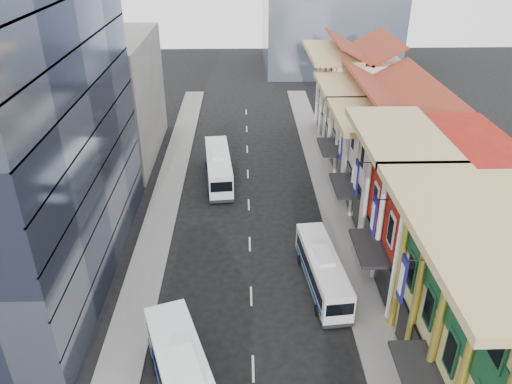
{
  "coord_description": "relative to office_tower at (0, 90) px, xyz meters",
  "views": [
    {
      "loc": [
        -0.41,
        -14.58,
        25.01
      ],
      "look_at": [
        0.56,
        22.22,
        5.11
      ],
      "focal_mm": 35.0,
      "sensor_mm": 36.0,
      "label": 1
    }
  ],
  "objects": [
    {
      "name": "sidewalk_right",
      "position": [
        25.5,
        3.0,
        -14.93
      ],
      "size": [
        3.0,
        90.0,
        0.15
      ],
      "primitive_type": "cube",
      "color": "slate",
      "rests_on": "ground"
    },
    {
      "name": "sidewalk_left",
      "position": [
        8.5,
        3.0,
        -14.93
      ],
      "size": [
        3.0,
        90.0,
        0.15
      ],
      "primitive_type": "cube",
      "color": "slate",
      "rests_on": "ground"
    },
    {
      "name": "shophouse_red",
      "position": [
        31.0,
        -2.0,
        -9.0
      ],
      "size": [
        8.0,
        10.0,
        12.0
      ],
      "primitive_type": "cube",
      "color": "maroon",
      "rests_on": "ground"
    },
    {
      "name": "shophouse_cream_near",
      "position": [
        31.0,
        7.5,
        -10.0
      ],
      "size": [
        8.0,
        9.0,
        10.0
      ],
      "primitive_type": "cube",
      "color": "silver",
      "rests_on": "ground"
    },
    {
      "name": "shophouse_cream_mid",
      "position": [
        31.0,
        16.5,
        -10.0
      ],
      "size": [
        8.0,
        9.0,
        10.0
      ],
      "primitive_type": "cube",
      "color": "silver",
      "rests_on": "ground"
    },
    {
      "name": "shophouse_cream_far",
      "position": [
        31.0,
        27.0,
        -9.5
      ],
      "size": [
        8.0,
        12.0,
        11.0
      ],
      "primitive_type": "cube",
      "color": "silver",
      "rests_on": "ground"
    },
    {
      "name": "office_tower",
      "position": [
        0.0,
        0.0,
        0.0
      ],
      "size": [
        12.0,
        26.0,
        30.0
      ],
      "primitive_type": "cube",
      "color": "#374058",
      "rests_on": "ground"
    },
    {
      "name": "office_block_far",
      "position": [
        1.0,
        23.0,
        -8.0
      ],
      "size": [
        10.0,
        18.0,
        14.0
      ],
      "primitive_type": "cube",
      "color": "gray",
      "rests_on": "ground"
    },
    {
      "name": "bus_left_far",
      "position": [
        13.81,
        15.38,
        -13.26
      ],
      "size": [
        3.55,
        11.01,
        3.47
      ],
      "primitive_type": null,
      "rotation": [
        0.0,
        0.0,
        0.1
      ],
      "color": "white",
      "rests_on": "ground"
    },
    {
      "name": "bus_right",
      "position": [
        22.5,
        -2.92,
        -13.44
      ],
      "size": [
        3.26,
        9.93,
        3.13
      ],
      "primitive_type": null,
      "rotation": [
        0.0,
        0.0,
        0.1
      ],
      "color": "white",
      "rests_on": "ground"
    }
  ]
}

